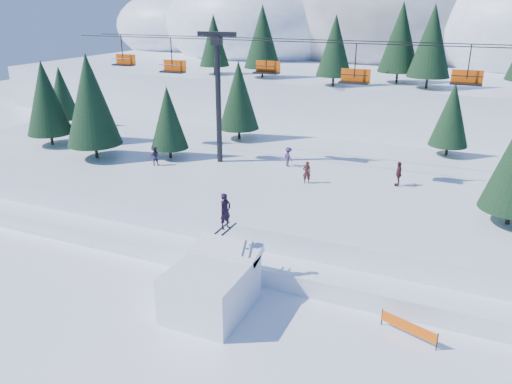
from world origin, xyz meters
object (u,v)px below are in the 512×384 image
at_px(banner_far, 482,314).
at_px(banner_near, 409,327).
at_px(jump_kicker, 212,285).
at_px(chairlift, 343,86).

bearing_deg(banner_far, banner_near, -141.45).
distance_m(jump_kicker, banner_far, 13.38).
xyz_separation_m(jump_kicker, banner_far, (12.71, 4.09, -0.82)).
xyz_separation_m(chairlift, banner_far, (10.49, -11.82, -8.78)).
relative_size(jump_kicker, banner_far, 2.24).
bearing_deg(banner_far, jump_kicker, -162.15).
distance_m(jump_kicker, chairlift, 17.93).
bearing_deg(chairlift, jump_kicker, -97.95).
relative_size(chairlift, banner_far, 17.65).
height_order(jump_kicker, chairlift, chairlift).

